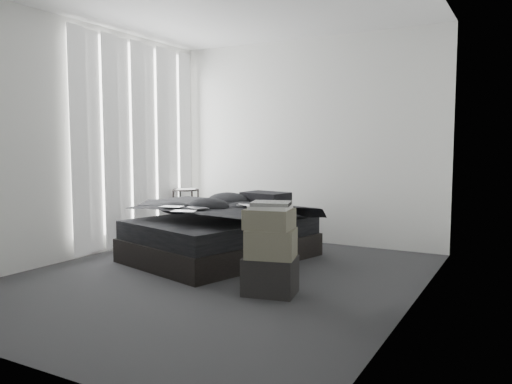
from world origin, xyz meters
The scene contains 24 objects.
floor centered at (0.00, 0.00, 0.00)m, with size 3.60×4.20×0.01m, color #2D2C2F.
wall_back centered at (0.00, 2.10, 1.30)m, with size 3.60×0.01×2.60m, color silver.
wall_front centered at (0.00, -2.10, 1.30)m, with size 3.60×0.01×2.60m, color silver.
wall_left centered at (-1.80, 0.00, 1.30)m, with size 0.01×4.20×2.60m, color silver.
wall_right centered at (1.80, 0.00, 1.30)m, with size 0.01×4.20×2.60m, color silver.
window_left centered at (-1.78, 0.90, 1.35)m, with size 0.02×2.00×2.30m, color white.
curtain_left centered at (-1.73, 0.90, 1.28)m, with size 0.06×2.12×2.48m, color white.
bed centered at (-0.40, 0.72, 0.13)m, with size 1.40×1.85×0.25m, color black.
mattress centered at (-0.40, 0.72, 0.35)m, with size 1.35×1.79×0.20m, color black.
duvet centered at (-0.41, 0.68, 0.56)m, with size 1.36×1.58×0.22m, color black.
pillow_lower centered at (-0.25, 1.42, 0.51)m, with size 0.56×0.38×0.13m, color black.
pillow_upper centered at (-0.19, 1.39, 0.63)m, with size 0.52×0.36×0.12m, color black.
laptop centered at (-0.06, 0.67, 0.68)m, with size 0.30×0.19×0.02m, color silver.
comic_a centered at (-0.75, 0.30, 0.67)m, with size 0.23×0.15×0.01m, color black.
comic_b centered at (-0.45, 0.36, 0.67)m, with size 0.23×0.15×0.01m, color black.
comic_c centered at (-0.41, 0.07, 0.68)m, with size 0.23×0.15×0.01m, color black.
side_stand centered at (-1.56, 1.63, 0.32)m, with size 0.35×0.35×0.64m, color black.
papers centered at (-1.55, 1.63, 0.65)m, with size 0.25×0.18×0.01m, color white.
floor_books centered at (-1.48, 0.99, 0.06)m, with size 0.12×0.17×0.12m, color black.
box_lower centered at (0.69, -0.20, 0.16)m, with size 0.42×0.33×0.31m, color black.
box_mid centered at (0.70, -0.21, 0.43)m, with size 0.40×0.31×0.24m, color #5D5A49.
box_upper centered at (0.68, -0.21, 0.64)m, with size 0.38×0.30×0.17m, color #5D5A49.
art_book_white centered at (0.69, -0.20, 0.74)m, with size 0.32×0.26×0.03m, color silver.
art_book_snake centered at (0.70, -0.21, 0.77)m, with size 0.31×0.25×0.03m, color silver.
Camera 1 is at (2.57, -3.85, 1.24)m, focal length 35.00 mm.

